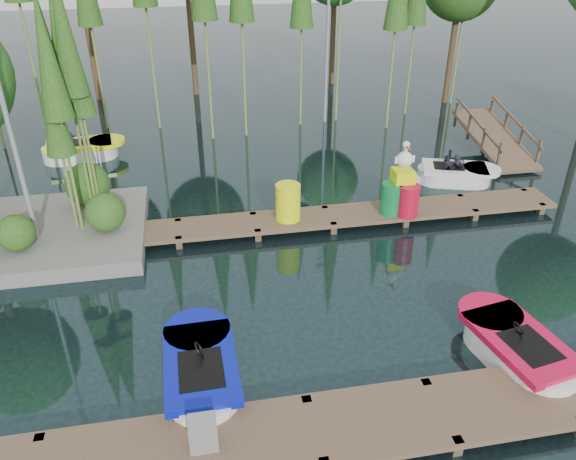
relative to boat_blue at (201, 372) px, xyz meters
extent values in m
plane|color=#1A2D31|center=(1.72, 2.87, -0.27)|extent=(90.00, 90.00, 0.00)
cube|color=brown|center=(1.72, -1.63, -0.02)|extent=(18.00, 1.50, 0.10)
cube|color=#4C3C29|center=(-2.58, -1.00, -0.22)|extent=(0.16, 0.16, 0.50)
cube|color=#4C3C29|center=(-0.43, -1.00, -0.22)|extent=(0.16, 0.16, 0.50)
cube|color=#4C3C29|center=(1.72, -1.00, -0.22)|extent=(0.16, 0.16, 0.50)
cube|color=#4C3C29|center=(3.87, -2.26, -0.22)|extent=(0.16, 0.16, 0.50)
cube|color=#4C3C29|center=(3.87, -1.00, -0.22)|extent=(0.16, 0.16, 0.50)
cube|color=#4C3C29|center=(6.02, -1.00, -0.22)|extent=(0.16, 0.16, 0.50)
cube|color=brown|center=(2.72, 5.37, -0.02)|extent=(15.00, 1.20, 0.10)
cube|color=#4C3C29|center=(-4.38, 4.89, -0.22)|extent=(0.16, 0.16, 0.50)
cube|color=#4C3C29|center=(-4.38, 5.85, -0.22)|extent=(0.16, 0.16, 0.50)
cube|color=#4C3C29|center=(-2.35, 4.89, -0.22)|extent=(0.16, 0.16, 0.50)
cube|color=#4C3C29|center=(-2.35, 5.85, -0.22)|extent=(0.16, 0.16, 0.50)
cube|color=#4C3C29|center=(-0.32, 4.89, -0.22)|extent=(0.16, 0.16, 0.50)
cube|color=#4C3C29|center=(-0.32, 5.85, -0.22)|extent=(0.16, 0.16, 0.50)
cube|color=#4C3C29|center=(1.71, 4.89, -0.22)|extent=(0.16, 0.16, 0.50)
cube|color=#4C3C29|center=(1.71, 5.85, -0.22)|extent=(0.16, 0.16, 0.50)
cube|color=#4C3C29|center=(3.74, 4.89, -0.22)|extent=(0.16, 0.16, 0.50)
cube|color=#4C3C29|center=(3.74, 5.85, -0.22)|extent=(0.16, 0.16, 0.50)
cube|color=#4C3C29|center=(5.76, 4.89, -0.22)|extent=(0.16, 0.16, 0.50)
cube|color=#4C3C29|center=(5.76, 5.85, -0.22)|extent=(0.16, 0.16, 0.50)
cube|color=#4C3C29|center=(7.79, 4.89, -0.22)|extent=(0.16, 0.16, 0.50)
cube|color=#4C3C29|center=(7.79, 5.85, -0.22)|extent=(0.16, 0.16, 0.50)
cube|color=#4C3C29|center=(9.82, 4.89, -0.22)|extent=(0.16, 0.16, 0.50)
cube|color=#4C3C29|center=(9.82, 5.85, -0.22)|extent=(0.16, 0.16, 0.50)
cube|color=slate|center=(-4.28, 5.87, -0.09)|extent=(6.20, 4.20, 0.42)
sphere|color=#305D1D|center=(-4.08, 4.87, 0.57)|extent=(0.90, 0.90, 0.90)
sphere|color=#305D1D|center=(-2.68, 7.07, 0.72)|extent=(1.20, 1.20, 1.20)
sphere|color=#305D1D|center=(-2.08, 5.47, 0.62)|extent=(1.00, 1.00, 1.00)
cylinder|color=olive|center=(-2.53, 6.43, 2.69)|extent=(0.07, 0.07, 5.93)
cone|color=#305D1D|center=(-2.53, 6.43, 4.77)|extent=(0.70, 0.70, 2.97)
cylinder|color=olive|center=(-2.85, 6.27, 2.56)|extent=(0.07, 0.07, 5.66)
cone|color=#305D1D|center=(-2.85, 6.27, 4.54)|extent=(0.70, 0.70, 2.83)
cylinder|color=olive|center=(-2.34, 6.46, 2.34)|extent=(0.07, 0.07, 5.22)
cone|color=#305D1D|center=(-2.34, 6.46, 4.17)|extent=(0.70, 0.70, 2.61)
cylinder|color=olive|center=(-2.72, 5.65, 2.49)|extent=(0.07, 0.07, 5.53)
cone|color=#305D1D|center=(-2.72, 5.65, 4.43)|extent=(0.70, 0.70, 2.76)
cylinder|color=olive|center=(-2.87, 5.78, 1.73)|extent=(0.07, 0.07, 4.01)
cone|color=#305D1D|center=(-2.87, 5.78, 3.14)|extent=(0.70, 0.70, 2.01)
cylinder|color=olive|center=(-2.41, 6.32, 2.78)|extent=(0.07, 0.07, 6.11)
cone|color=#305D1D|center=(-2.41, 6.32, 4.92)|extent=(0.70, 0.70, 3.05)
cylinder|color=#46341E|center=(11.71, 15.52, 2.24)|extent=(0.26, 0.26, 5.02)
cylinder|color=#46341E|center=(7.46, 19.57, 2.38)|extent=(0.26, 0.26, 5.31)
cylinder|color=#46341E|center=(0.72, 18.90, 2.96)|extent=(0.26, 0.26, 6.46)
cylinder|color=#46341E|center=(-3.69, 18.87, 3.15)|extent=(0.26, 0.26, 6.85)
cylinder|color=olive|center=(-4.99, 13.69, 4.56)|extent=(0.09, 0.09, 9.66)
cylinder|color=olive|center=(-2.95, 14.70, 3.57)|extent=(0.09, 0.09, 7.69)
cylinder|color=olive|center=(-0.91, 14.35, 4.22)|extent=(0.09, 0.09, 8.99)
cylinder|color=olive|center=(1.09, 12.74, 3.94)|extent=(0.09, 0.09, 8.44)
cylinder|color=olive|center=(2.37, 12.87, 3.84)|extent=(0.09, 0.09, 8.22)
cylinder|color=olive|center=(4.68, 13.74, 3.43)|extent=(0.09, 0.09, 7.41)
cylinder|color=olive|center=(7.96, 12.70, 3.43)|extent=(0.09, 0.09, 7.40)
cylinder|color=olive|center=(9.35, 14.29, 3.30)|extent=(0.09, 0.09, 7.14)
cylinder|color=olive|center=(11.89, 15.30, 4.03)|extent=(0.09, 0.09, 8.61)
cylinder|color=gray|center=(-3.78, 5.37, 3.23)|extent=(0.12, 0.12, 7.00)
cylinder|color=gray|center=(5.72, 13.87, 3.23)|extent=(0.12, 0.12, 7.00)
cube|color=brown|center=(10.72, 9.37, 0.28)|extent=(1.50, 3.94, 0.95)
cube|color=#4C3C29|center=(10.02, 7.77, 0.32)|extent=(0.08, 0.08, 0.90)
cube|color=#4C3C29|center=(10.02, 8.87, 0.43)|extent=(0.08, 0.08, 0.90)
cube|color=#4C3C29|center=(10.02, 9.97, 0.54)|extent=(0.08, 0.08, 0.90)
cube|color=#4C3C29|center=(10.02, 11.07, 0.65)|extent=(0.08, 0.08, 0.90)
cube|color=brown|center=(10.02, 9.37, 0.88)|extent=(0.06, 3.54, 0.83)
cube|color=#4C3C29|center=(11.42, 7.77, 0.32)|extent=(0.08, 0.08, 0.90)
cube|color=#4C3C29|center=(11.42, 8.87, 0.43)|extent=(0.08, 0.08, 0.90)
cube|color=#4C3C29|center=(11.42, 9.97, 0.54)|extent=(0.08, 0.08, 0.90)
cube|color=#4C3C29|center=(11.42, 11.07, 0.65)|extent=(0.08, 0.08, 0.90)
cube|color=brown|center=(11.42, 9.37, 0.88)|extent=(0.06, 3.54, 0.83)
cube|color=white|center=(0.00, -0.06, -0.06)|extent=(1.27, 1.28, 0.57)
cylinder|color=white|center=(-0.01, 0.57, -0.06)|extent=(1.27, 1.27, 0.57)
cylinder|color=white|center=(0.01, -0.69, -0.06)|extent=(1.27, 1.27, 0.57)
cube|color=#0612AC|center=(0.00, -0.06, 0.25)|extent=(1.32, 2.20, 0.15)
cylinder|color=#0612AC|center=(-0.02, 0.86, 0.25)|extent=(1.30, 1.30, 0.15)
cube|color=black|center=(0.01, -0.27, 0.29)|extent=(0.79, 1.05, 0.06)
torus|color=black|center=(0.00, 0.09, 0.46)|extent=(0.16, 0.29, 0.28)
cube|color=white|center=(5.91, -0.55, -0.07)|extent=(1.43, 1.44, 0.56)
cylinder|color=white|center=(5.81, 0.06, -0.07)|extent=(1.43, 1.43, 0.56)
cylinder|color=white|center=(6.02, -1.16, -0.07)|extent=(1.43, 1.43, 0.56)
cube|color=#C70936|center=(5.91, -0.55, 0.24)|extent=(1.61, 2.33, 0.14)
cylinder|color=#C70936|center=(5.76, 0.34, 0.24)|extent=(1.46, 1.46, 0.14)
cube|color=black|center=(5.95, -0.76, 0.29)|extent=(0.93, 1.13, 0.06)
torus|color=black|center=(5.89, -0.40, 0.45)|extent=(0.20, 0.31, 0.27)
cube|color=white|center=(-3.56, 11.60, -0.07)|extent=(1.39, 1.38, 0.57)
cylinder|color=white|center=(-2.95, 11.68, -0.07)|extent=(1.38, 1.38, 0.57)
cylinder|color=white|center=(-4.18, 11.52, -0.07)|extent=(1.38, 1.38, 0.57)
cube|color=#F0FF0D|center=(-3.56, 11.60, 0.24)|extent=(2.29, 1.52, 0.14)
cylinder|color=#F0FF0D|center=(-2.66, 11.71, 0.24)|extent=(1.41, 1.41, 0.14)
cube|color=black|center=(-3.77, 11.57, 0.29)|extent=(1.11, 0.89, 0.06)
torus|color=black|center=(-3.41, 11.62, 0.45)|extent=(0.30, 0.19, 0.27)
imported|color=#1E1E2D|center=(-3.82, 11.57, 0.54)|extent=(0.48, 0.39, 1.00)
cube|color=white|center=(8.30, 7.36, -0.09)|extent=(1.44, 1.43, 0.52)
cylinder|color=white|center=(8.84, 7.18, -0.09)|extent=(1.43, 1.43, 0.52)
cylinder|color=white|center=(7.76, 7.54, -0.09)|extent=(1.43, 1.43, 0.52)
cube|color=white|center=(8.30, 7.36, 0.20)|extent=(2.23, 1.72, 0.13)
cylinder|color=white|center=(9.09, 7.10, 0.20)|extent=(1.46, 1.46, 0.13)
cube|color=black|center=(8.13, 7.42, 0.24)|extent=(1.11, 0.96, 0.06)
torus|color=black|center=(8.44, 7.32, 0.39)|extent=(0.29, 0.22, 0.25)
imported|color=#1E1E2D|center=(8.08, 7.44, 0.43)|extent=(0.45, 0.39, 0.85)
imported|color=#1E1E2D|center=(8.50, 7.64, 0.38)|extent=(0.35, 0.29, 0.64)
cube|color=gray|center=(-0.03, -1.63, 0.29)|extent=(0.43, 0.36, 0.53)
cylinder|color=#F0FF0D|center=(2.60, 5.37, 0.52)|extent=(0.66, 0.66, 1.00)
cylinder|color=#0D7534|center=(5.41, 5.17, 0.47)|extent=(0.59, 0.59, 0.88)
cylinder|color=silver|center=(6.00, 5.47, 0.47)|extent=(0.59, 0.59, 0.88)
cylinder|color=red|center=(5.80, 4.98, 0.47)|extent=(0.59, 0.59, 0.88)
cube|color=#F0FF0D|center=(5.70, 5.27, 1.08)|extent=(0.54, 0.54, 0.34)
sphere|color=white|center=(5.70, 5.27, 1.54)|extent=(0.43, 0.43, 0.43)
cylinder|color=white|center=(5.70, 5.27, 1.78)|extent=(0.10, 0.10, 0.29)
sphere|color=white|center=(5.70, 5.27, 1.95)|extent=(0.20, 0.20, 0.20)
cone|color=orange|center=(5.70, 5.08, 1.93)|extent=(0.10, 0.29, 0.10)
cube|color=white|center=(5.70, 5.27, 1.54)|extent=(0.54, 0.06, 0.18)
cylinder|color=gray|center=(5.68, 5.37, 0.34)|extent=(0.11, 0.11, 0.64)
sphere|color=white|center=(5.68, 5.37, 0.77)|extent=(0.21, 0.21, 0.21)
cube|color=gray|center=(5.68, 5.37, 0.77)|extent=(0.53, 0.04, 0.04)
cone|color=orange|center=(5.68, 5.24, 0.77)|extent=(0.04, 0.11, 0.04)
camera|label=1|loc=(0.15, -7.66, 7.20)|focal=35.00mm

